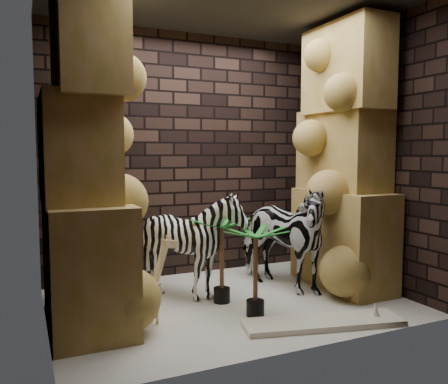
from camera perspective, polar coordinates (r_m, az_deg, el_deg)
name	(u,v)px	position (r m, az deg, el deg)	size (l,w,h in m)	color
floor	(230,302)	(4.78, 0.73, -13.72)	(3.50, 3.50, 0.00)	silver
ceiling	(230,1)	(4.76, 0.77, 22.96)	(3.50, 3.50, 0.00)	#2F2D2B
wall_back	(188,155)	(5.68, -4.59, 4.64)	(3.50, 3.50, 0.00)	black
wall_front	(300,157)	(3.43, 9.61, 4.40)	(3.50, 3.50, 0.00)	black
wall_left	(41,156)	(4.11, -22.05, 4.19)	(3.00, 3.00, 0.00)	black
wall_right	(367,155)	(5.50, 17.58, 4.41)	(3.00, 3.00, 0.00)	black
rock_pillar_left	(84,156)	(4.13, -17.18, 4.33)	(0.68, 1.30, 3.00)	tan
rock_pillar_right	(344,156)	(5.28, 14.90, 4.47)	(0.58, 1.25, 3.00)	tan
zebra_right	(279,228)	(5.09, 6.96, -4.49)	(0.64, 1.18, 1.40)	white
zebra_left	(193,249)	(4.78, -3.97, -7.24)	(0.93, 1.15, 1.04)	white
giraffe_toy	(144,282)	(4.10, -10.00, -11.10)	(0.41, 0.14, 0.80)	beige
palm_front	(222,260)	(4.66, -0.28, -8.57)	(0.36, 0.36, 0.88)	#125B1F
palm_back	(255,271)	(4.29, 3.99, -9.96)	(0.36, 0.36, 0.85)	#125B1F
surfboard	(323,322)	(4.28, 12.39, -15.75)	(1.44, 0.35, 0.05)	white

